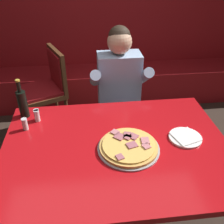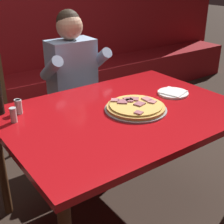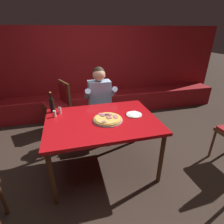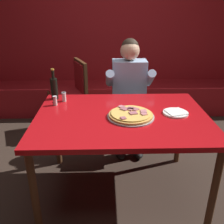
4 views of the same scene
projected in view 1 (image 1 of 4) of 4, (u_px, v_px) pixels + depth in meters
ground_plane at (116, 220)px, 1.97m from camera, size 24.00×24.00×0.00m
booth_wall_panel at (95, 26)px, 3.26m from camera, size 6.80×0.16×1.90m
booth_bench at (98, 86)px, 3.39m from camera, size 6.46×0.48×0.46m
main_dining_table at (116, 154)px, 1.58m from camera, size 1.41×1.03×0.77m
pizza at (129, 146)px, 1.51m from camera, size 0.38×0.38×0.05m
plate_white_paper at (185, 137)px, 1.60m from camera, size 0.21×0.21×0.02m
beer_bottle at (23, 103)px, 1.76m from camera, size 0.07×0.07×0.29m
shaker_red_pepper_flakes at (37, 115)px, 1.75m from camera, size 0.04×0.04×0.09m
shaker_oregano at (37, 116)px, 1.75m from camera, size 0.04×0.04×0.09m
shaker_parmesan at (25, 125)px, 1.66m from camera, size 0.04×0.04×0.09m
diner_seated_blue_shirt at (120, 93)px, 2.25m from camera, size 0.53×0.53×1.27m
dining_chair_by_booth at (48, 85)px, 2.66m from camera, size 0.58×0.58×0.95m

